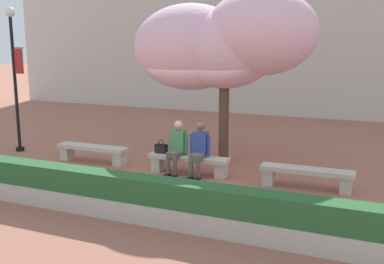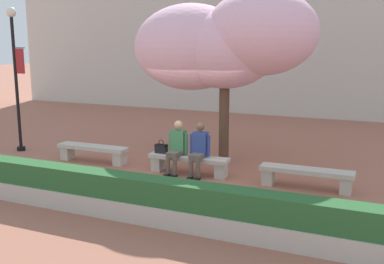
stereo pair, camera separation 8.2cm
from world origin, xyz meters
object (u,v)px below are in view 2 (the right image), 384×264
stone_bench_center (306,175)px  lamp_post_with_banner (15,66)px  cherry_tree_main (222,43)px  handbag (161,148)px  person_seated_left (177,145)px  person_seated_right (199,147)px  stone_bench_west_end (93,151)px  stone_bench_near_west (189,162)px

stone_bench_center → lamp_post_with_banner: lamp_post_with_banner is taller
stone_bench_center → lamp_post_with_banner: bearing=178.4°
cherry_tree_main → lamp_post_with_banner: bearing=-170.1°
handbag → lamp_post_with_banner: bearing=177.0°
stone_bench_center → cherry_tree_main: cherry_tree_main is taller
person_seated_left → handbag: (-0.45, 0.04, -0.12)m
person_seated_left → person_seated_right: 0.58m
handbag → lamp_post_with_banner: lamp_post_with_banner is taller
stone_bench_west_end → handbag: bearing=-0.4°
stone_bench_near_west → person_seated_left: person_seated_left is taller
handbag → person_seated_right: bearing=-2.2°
cherry_tree_main → lamp_post_with_banner: (-5.90, -1.03, -0.64)m
stone_bench_west_end → person_seated_right: bearing=-1.0°
handbag → cherry_tree_main: bearing=49.0°
handbag → cherry_tree_main: (1.11, 1.28, 2.53)m
lamp_post_with_banner → person_seated_left: bearing=-3.2°
person_seated_left → lamp_post_with_banner: lamp_post_with_banner is taller
stone_bench_west_end → person_seated_left: size_ratio=1.56×
stone_bench_west_end → handbag: handbag is taller
person_seated_left → person_seated_right: same height
person_seated_right → lamp_post_with_banner: size_ratio=0.31×
stone_bench_west_end → lamp_post_with_banner: bearing=175.1°
stone_bench_near_west → person_seated_right: person_seated_right is taller
stone_bench_near_west → stone_bench_west_end: bearing=180.0°
stone_bench_near_west → person_seated_right: size_ratio=1.56×
lamp_post_with_banner → stone_bench_center: bearing=-1.6°
stone_bench_west_end → cherry_tree_main: (3.17, 1.26, 2.80)m
handbag → cherry_tree_main: size_ratio=0.07×
stone_bench_west_end → cherry_tree_main: cherry_tree_main is taller
lamp_post_with_banner → cherry_tree_main: bearing=9.9°
stone_bench_west_end → stone_bench_center: 5.59m
lamp_post_with_banner → handbag: bearing=-3.0°
handbag → person_seated_left: bearing=-5.0°
stone_bench_near_west → person_seated_right: (0.29, -0.05, 0.39)m
stone_bench_center → handbag: bearing=-179.8°
stone_bench_near_west → handbag: bearing=-178.9°
stone_bench_west_end → person_seated_right: size_ratio=1.56×
cherry_tree_main → stone_bench_west_end: bearing=-158.3°
stone_bench_west_end → person_seated_left: person_seated_left is taller
stone_bench_center → person_seated_right: size_ratio=1.56×
person_seated_right → handbag: (-1.03, 0.04, -0.12)m
stone_bench_near_west → person_seated_right: 0.49m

